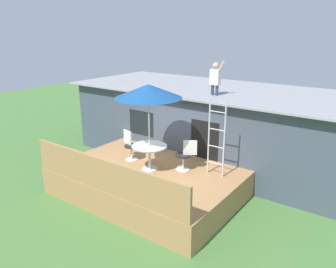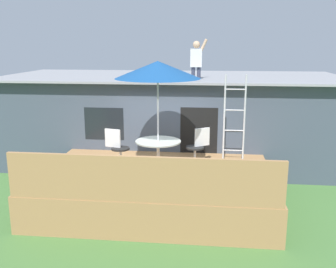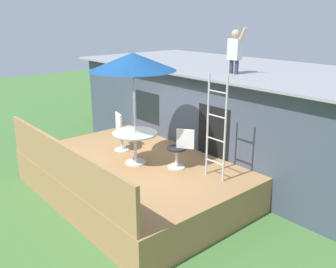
{
  "view_description": "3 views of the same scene",
  "coord_description": "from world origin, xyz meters",
  "px_view_note": "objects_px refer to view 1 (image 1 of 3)",
  "views": [
    {
      "loc": [
        5.74,
        -7.05,
        4.78
      ],
      "look_at": [
        0.02,
        0.87,
        1.65
      ],
      "focal_mm": 35.04,
      "sensor_mm": 36.0,
      "label": 1
    },
    {
      "loc": [
        1.22,
        -8.52,
        3.72
      ],
      "look_at": [
        0.22,
        0.44,
        1.58
      ],
      "focal_mm": 41.15,
      "sensor_mm": 36.0,
      "label": 2
    },
    {
      "loc": [
        6.57,
        -4.69,
        4.07
      ],
      "look_at": [
        0.1,
        0.86,
        1.32
      ],
      "focal_mm": 39.04,
      "sensor_mm": 36.0,
      "label": 3
    }
  ],
  "objects_px": {
    "patio_umbrella": "(148,91)",
    "person_figure": "(216,76)",
    "patio_chair_right": "(186,155)",
    "patio_chair_left": "(130,146)",
    "step_ladder": "(216,138)",
    "patio_table": "(149,151)"
  },
  "relations": [
    {
      "from": "patio_umbrella",
      "to": "person_figure",
      "type": "relative_size",
      "value": 2.29
    },
    {
      "from": "patio_chair_right",
      "to": "patio_chair_left",
      "type": "bearing_deg",
      "value": -24.28
    },
    {
      "from": "person_figure",
      "to": "patio_chair_left",
      "type": "bearing_deg",
      "value": -128.54
    },
    {
      "from": "patio_umbrella",
      "to": "patio_chair_left",
      "type": "relative_size",
      "value": 2.76
    },
    {
      "from": "step_ladder",
      "to": "patio_chair_right",
      "type": "height_order",
      "value": "step_ladder"
    },
    {
      "from": "patio_umbrella",
      "to": "patio_chair_right",
      "type": "bearing_deg",
      "value": 33.61
    },
    {
      "from": "step_ladder",
      "to": "patio_chair_right",
      "type": "distance_m",
      "value": 1.1
    },
    {
      "from": "patio_umbrella",
      "to": "step_ladder",
      "type": "height_order",
      "value": "patio_umbrella"
    },
    {
      "from": "step_ladder",
      "to": "patio_chair_left",
      "type": "bearing_deg",
      "value": -169.24
    },
    {
      "from": "patio_umbrella",
      "to": "step_ladder",
      "type": "bearing_deg",
      "value": 24.56
    },
    {
      "from": "patio_umbrella",
      "to": "person_figure",
      "type": "xyz_separation_m",
      "value": [
        0.75,
        2.49,
        0.19
      ]
    },
    {
      "from": "patio_table",
      "to": "patio_chair_right",
      "type": "distance_m",
      "value": 1.07
    },
    {
      "from": "step_ladder",
      "to": "patio_table",
      "type": "bearing_deg",
      "value": -155.44
    },
    {
      "from": "patio_table",
      "to": "patio_chair_right",
      "type": "relative_size",
      "value": 1.13
    },
    {
      "from": "patio_umbrella",
      "to": "person_figure",
      "type": "distance_m",
      "value": 2.61
    },
    {
      "from": "patio_umbrella",
      "to": "person_figure",
      "type": "height_order",
      "value": "person_figure"
    },
    {
      "from": "person_figure",
      "to": "patio_umbrella",
      "type": "bearing_deg",
      "value": -106.75
    },
    {
      "from": "step_ladder",
      "to": "person_figure",
      "type": "bearing_deg",
      "value": 120.49
    },
    {
      "from": "patio_table",
      "to": "patio_umbrella",
      "type": "height_order",
      "value": "patio_umbrella"
    },
    {
      "from": "patio_umbrella",
      "to": "patio_chair_left",
      "type": "bearing_deg",
      "value": 164.95
    },
    {
      "from": "patio_table",
      "to": "patio_chair_right",
      "type": "bearing_deg",
      "value": 33.61
    },
    {
      "from": "patio_chair_left",
      "to": "patio_chair_right",
      "type": "relative_size",
      "value": 1.0
    }
  ]
}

